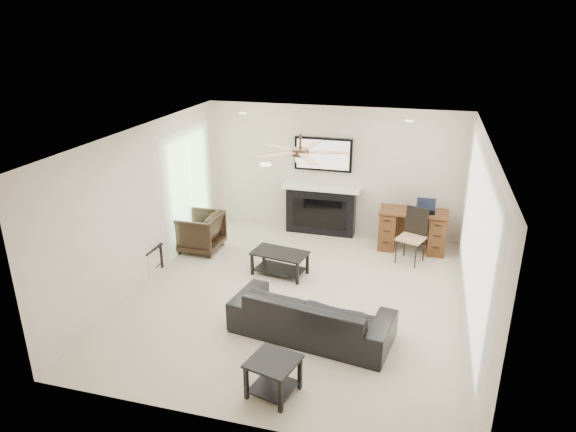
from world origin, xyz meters
name	(u,v)px	position (x,y,z in m)	size (l,w,h in m)	color
room_shell	(312,192)	(0.19, 0.08, 1.68)	(5.50, 5.54, 2.52)	#BDAB98
sofa	(311,315)	(0.43, -0.95, 0.31)	(2.15, 0.84, 0.63)	black
armchair	(199,232)	(-2.17, 1.20, 0.36)	(0.76, 0.78, 0.71)	black
coffee_table	(280,263)	(-0.47, 0.65, 0.20)	(0.90, 0.50, 0.40)	black
end_table_near	(273,377)	(0.28, -2.20, 0.23)	(0.52, 0.52, 0.45)	black
end_table_left	(143,259)	(-2.72, 0.15, 0.23)	(0.50, 0.50, 0.45)	black
fireplace_unit	(321,187)	(-0.19, 2.58, 0.95)	(1.52, 0.34, 1.91)	black
desk	(412,230)	(1.60, 2.24, 0.38)	(1.22, 0.56, 0.76)	#3B210E
desk_chair	(411,237)	(1.60, 1.69, 0.48)	(0.42, 0.44, 0.97)	black
laptop	(426,206)	(1.80, 2.22, 0.88)	(0.33, 0.24, 0.23)	black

